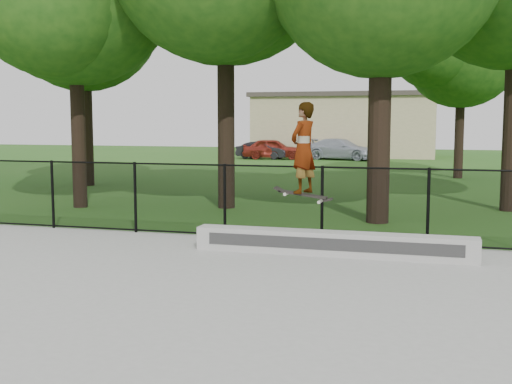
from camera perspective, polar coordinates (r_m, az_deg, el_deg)
ground at (r=7.97m, az=-16.69°, el=-11.63°), size 100.00×100.00×0.00m
concrete_slab at (r=7.96m, az=-16.70°, el=-11.42°), size 14.00×12.00×0.06m
grind_ledge at (r=11.41m, az=6.80°, el=-4.57°), size 4.95×0.40×0.42m
car_a at (r=40.60m, az=1.53°, el=3.86°), size 3.99×2.09×1.30m
car_b at (r=40.77m, az=0.62°, el=3.73°), size 3.15×1.52×1.10m
car_c at (r=40.25m, az=7.58°, el=3.79°), size 4.47×2.85×1.31m
skater_airborne at (r=11.13m, az=4.23°, el=3.74°), size 0.84×0.68×1.72m
chainlink_fence at (r=13.05m, az=-2.79°, el=-0.75°), size 16.06×0.06×1.50m
distant_building at (r=44.79m, az=7.98°, el=5.97°), size 12.40×6.40×4.30m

